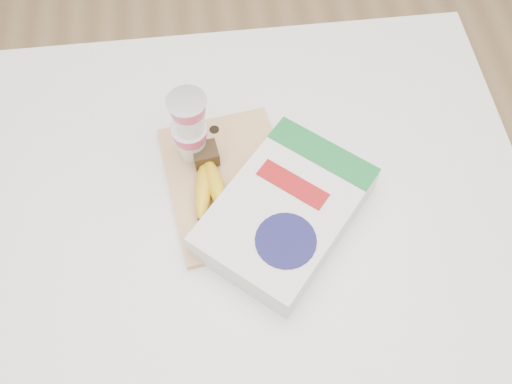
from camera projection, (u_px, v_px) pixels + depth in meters
room at (179, 44)px, 0.76m from camera, size 4.00×4.00×4.00m
table at (218, 280)px, 1.52m from camera, size 1.26×0.84×0.95m
cutting_board at (229, 183)px, 1.11m from camera, size 0.27×0.34×0.02m
bananas at (209, 180)px, 1.08m from camera, size 0.08×0.17×0.05m
yogurt_stack at (190, 127)px, 1.05m from camera, size 0.08×0.07×0.17m
cereal_box at (285, 212)px, 1.05m from camera, size 0.37×0.38×0.07m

